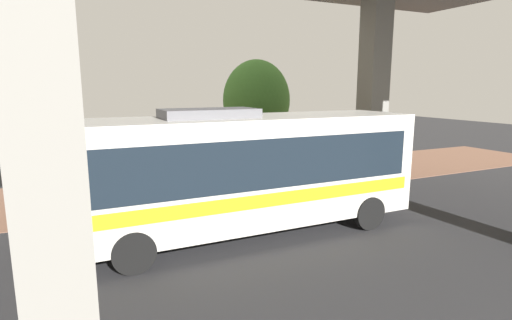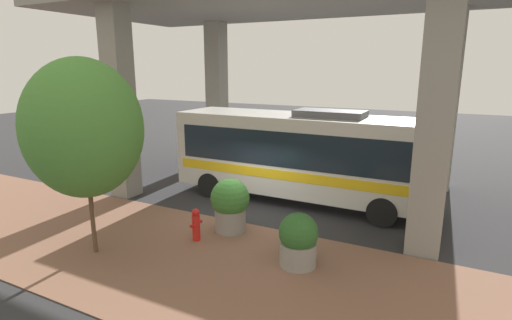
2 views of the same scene
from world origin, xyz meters
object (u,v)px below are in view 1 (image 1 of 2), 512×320
(fire_hydrant, at_px, (231,177))
(street_tree_near, at_px, (256,100))
(planter_front, at_px, (228,174))
(planter_middle, at_px, (149,180))
(bus, at_px, (244,167))

(fire_hydrant, distance_m, street_tree_near, 4.18)
(planter_front, distance_m, planter_middle, 3.01)
(bus, distance_m, fire_hydrant, 5.35)
(planter_front, bearing_deg, planter_middle, -112.74)
(bus, bearing_deg, street_tree_near, 152.19)
(street_tree_near, bearing_deg, fire_hydrant, -46.84)
(bus, height_order, street_tree_near, street_tree_near)
(planter_middle, distance_m, street_tree_near, 6.40)
(fire_hydrant, relative_size, planter_middle, 0.70)
(planter_front, height_order, planter_middle, planter_front)
(planter_middle, relative_size, street_tree_near, 0.27)
(fire_hydrant, bearing_deg, planter_front, -26.36)
(planter_front, bearing_deg, fire_hydrant, 153.64)
(bus, distance_m, planter_front, 4.08)
(fire_hydrant, xyz_separation_m, planter_front, (1.10, -0.55, 0.39))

